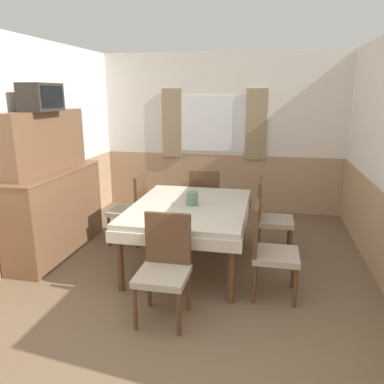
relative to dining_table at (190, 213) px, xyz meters
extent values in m
cube|color=white|center=(0.05, 2.26, 1.14)|extent=(4.39, 0.05, 1.65)
cube|color=tan|center=(0.05, 2.26, -0.16)|extent=(4.39, 0.05, 0.95)
cube|color=white|center=(-0.08, 2.23, 0.83)|extent=(1.20, 0.01, 0.91)
cube|color=#998460|center=(-0.77, 2.21, 0.83)|extent=(0.34, 0.03, 1.13)
cube|color=#998460|center=(0.62, 2.21, 0.83)|extent=(0.34, 0.03, 1.13)
cube|color=white|center=(-1.97, 0.12, 1.14)|extent=(0.05, 4.62, 1.65)
cube|color=tan|center=(-1.97, 0.12, -0.16)|extent=(0.05, 4.62, 0.95)
cube|color=tan|center=(2.07, 0.12, -0.16)|extent=(0.05, 4.62, 0.95)
cube|color=beige|center=(0.00, 0.00, 0.07)|extent=(1.28, 1.64, 0.06)
cube|color=beige|center=(0.00, 0.00, -0.02)|extent=(1.31, 1.67, 0.12)
cylinder|color=brown|center=(-0.56, -0.74, -0.29)|extent=(0.07, 0.07, 0.67)
cylinder|color=brown|center=(0.56, -0.74, -0.29)|extent=(0.07, 0.07, 0.67)
cylinder|color=brown|center=(-0.56, 0.74, -0.29)|extent=(0.07, 0.07, 0.67)
cylinder|color=brown|center=(0.56, 0.74, -0.29)|extent=(0.07, 0.07, 0.67)
cylinder|color=brown|center=(0.19, -1.34, -0.43)|extent=(0.04, 0.04, 0.40)
cylinder|color=brown|center=(-0.19, -1.34, -0.43)|extent=(0.04, 0.04, 0.40)
cylinder|color=brown|center=(0.19, -0.96, -0.43)|extent=(0.04, 0.04, 0.40)
cylinder|color=brown|center=(-0.19, -0.96, -0.43)|extent=(0.04, 0.04, 0.40)
cube|color=tan|center=(0.00, -1.15, -0.20)|extent=(0.44, 0.44, 0.06)
cube|color=brown|center=(0.00, -0.95, 0.07)|extent=(0.42, 0.04, 0.48)
cylinder|color=brown|center=(1.16, 0.71, -0.43)|extent=(0.04, 0.04, 0.40)
cylinder|color=brown|center=(1.16, 0.33, -0.43)|extent=(0.04, 0.04, 0.40)
cylinder|color=brown|center=(0.78, 0.71, -0.43)|extent=(0.04, 0.04, 0.40)
cylinder|color=brown|center=(0.78, 0.33, -0.43)|extent=(0.04, 0.04, 0.40)
cube|color=tan|center=(0.97, 0.52, -0.20)|extent=(0.44, 0.44, 0.06)
cube|color=brown|center=(0.77, 0.52, 0.07)|extent=(0.04, 0.42, 0.48)
cylinder|color=brown|center=(-0.19, 1.34, -0.43)|extent=(0.04, 0.04, 0.40)
cylinder|color=brown|center=(0.19, 1.34, -0.43)|extent=(0.04, 0.04, 0.40)
cylinder|color=brown|center=(-0.19, 0.96, -0.43)|extent=(0.04, 0.04, 0.40)
cylinder|color=brown|center=(0.19, 0.96, -0.43)|extent=(0.04, 0.04, 0.40)
cube|color=tan|center=(0.00, 1.15, -0.20)|extent=(0.44, 0.44, 0.06)
cube|color=brown|center=(0.00, 0.95, 0.07)|extent=(0.42, 0.04, 0.48)
cylinder|color=brown|center=(1.16, -0.33, -0.43)|extent=(0.04, 0.04, 0.40)
cylinder|color=brown|center=(1.16, -0.71, -0.43)|extent=(0.04, 0.04, 0.40)
cylinder|color=brown|center=(0.78, -0.33, -0.43)|extent=(0.04, 0.04, 0.40)
cylinder|color=brown|center=(0.78, -0.71, -0.43)|extent=(0.04, 0.04, 0.40)
cube|color=tan|center=(0.97, -0.52, -0.20)|extent=(0.44, 0.44, 0.06)
cube|color=brown|center=(0.77, -0.52, 0.07)|extent=(0.04, 0.42, 0.48)
cylinder|color=brown|center=(-1.16, 0.33, -0.43)|extent=(0.04, 0.04, 0.40)
cylinder|color=brown|center=(-1.16, 0.71, -0.43)|extent=(0.04, 0.04, 0.40)
cylinder|color=brown|center=(-0.78, 0.33, -0.43)|extent=(0.04, 0.04, 0.40)
cylinder|color=brown|center=(-0.78, 0.71, -0.43)|extent=(0.04, 0.04, 0.40)
cube|color=tan|center=(-0.97, 0.52, -0.20)|extent=(0.44, 0.44, 0.06)
cube|color=brown|center=(-0.77, 0.52, 0.07)|extent=(0.04, 0.42, 0.48)
cube|color=brown|center=(-1.71, 0.02, -0.11)|extent=(0.44, 1.59, 1.05)
cube|color=#8C5F3F|center=(-1.71, 0.02, 0.41)|extent=(0.46, 1.61, 0.02)
cube|color=brown|center=(-1.76, 0.02, 0.77)|extent=(0.24, 1.43, 0.71)
cube|color=#2D2823|center=(-1.69, -0.09, 1.28)|extent=(0.28, 0.51, 0.31)
cube|color=black|center=(-1.54, -0.09, 1.29)|extent=(0.01, 0.42, 0.23)
cylinder|color=slate|center=(0.03, 0.00, 0.18)|extent=(0.14, 0.14, 0.15)
camera|label=1|loc=(0.85, -3.97, 1.33)|focal=35.00mm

